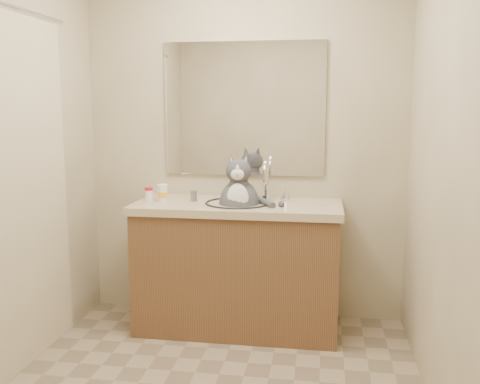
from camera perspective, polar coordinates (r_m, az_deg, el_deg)
name	(u,v)px	position (r m, az deg, el deg)	size (l,w,h in m)	color
room	(205,165)	(2.47, -3.80, 2.91)	(2.22, 2.52, 2.42)	gray
vanity	(238,263)	(3.56, -0.23, -7.62)	(1.34, 0.59, 1.12)	brown
mirror	(244,109)	(3.67, 0.43, 8.84)	(1.10, 0.02, 0.90)	white
shower_curtain	(10,192)	(2.99, -23.33, -0.01)	(0.02, 1.30, 1.93)	beige
cat	(239,202)	(3.43, -0.07, -1.07)	(0.39, 0.30, 0.53)	#444449
pill_bottle_redcap	(149,194)	(3.57, -9.70, -0.22)	(0.06, 0.06, 0.09)	white
pill_bottle_orange	(163,193)	(3.54, -8.26, -0.14)	(0.08, 0.08, 0.11)	white
grey_canister	(194,196)	(3.53, -4.96, -0.42)	(0.06, 0.06, 0.07)	slate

